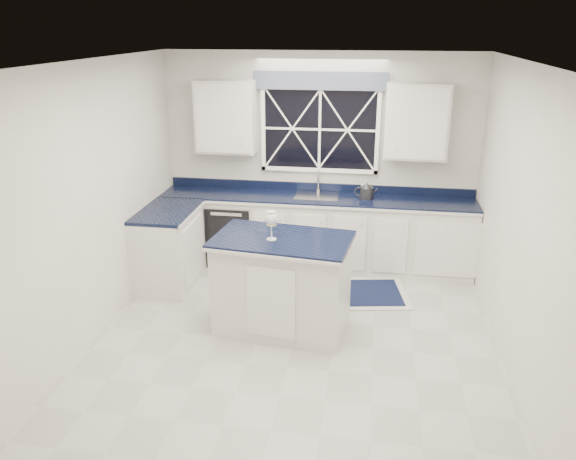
% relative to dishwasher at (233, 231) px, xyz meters
% --- Properties ---
extents(ground, '(4.50, 4.50, 0.00)m').
position_rel_dishwasher_xyz_m(ground, '(1.10, -1.95, -0.41)').
color(ground, '#B6B6B1').
rests_on(ground, ground).
extents(back_wall, '(4.00, 0.10, 2.70)m').
position_rel_dishwasher_xyz_m(back_wall, '(1.10, 0.30, 0.94)').
color(back_wall, silver).
rests_on(back_wall, ground).
extents(base_cabinets, '(3.99, 1.60, 0.90)m').
position_rel_dishwasher_xyz_m(base_cabinets, '(0.77, -0.17, 0.04)').
color(base_cabinets, silver).
rests_on(base_cabinets, ground).
extents(countertop, '(3.98, 0.64, 0.04)m').
position_rel_dishwasher_xyz_m(countertop, '(1.10, 0.00, 0.51)').
color(countertop, black).
rests_on(countertop, base_cabinets).
extents(dishwasher, '(0.60, 0.58, 0.82)m').
position_rel_dishwasher_xyz_m(dishwasher, '(0.00, 0.00, 0.00)').
color(dishwasher, black).
rests_on(dishwasher, ground).
extents(window, '(1.65, 0.09, 1.26)m').
position_rel_dishwasher_xyz_m(window, '(1.10, 0.25, 1.42)').
color(window, black).
rests_on(window, ground).
extents(upper_cabinets, '(3.10, 0.34, 0.90)m').
position_rel_dishwasher_xyz_m(upper_cabinets, '(1.10, 0.13, 1.49)').
color(upper_cabinets, silver).
rests_on(upper_cabinets, ground).
extents(faucet, '(0.05, 0.20, 0.30)m').
position_rel_dishwasher_xyz_m(faucet, '(1.10, 0.19, 0.69)').
color(faucet, '#BBBABD').
rests_on(faucet, countertop).
extents(island, '(1.44, 0.97, 1.01)m').
position_rel_dishwasher_xyz_m(island, '(0.94, -1.68, 0.10)').
color(island, silver).
rests_on(island, ground).
extents(rug, '(1.51, 1.07, 0.02)m').
position_rel_dishwasher_xyz_m(rug, '(1.57, -0.80, -0.40)').
color(rug, beige).
rests_on(rug, ground).
extents(kettle, '(0.29, 0.18, 0.20)m').
position_rel_dishwasher_xyz_m(kettle, '(1.72, 0.03, 0.62)').
color(kettle, '#2B2A2D').
rests_on(kettle, countertop).
extents(wine_glass, '(0.12, 0.12, 0.29)m').
position_rel_dishwasher_xyz_m(wine_glass, '(0.84, -1.74, 0.80)').
color(wine_glass, silver).
rests_on(wine_glass, island).
extents(soap_bottle, '(0.10, 0.11, 0.21)m').
position_rel_dishwasher_xyz_m(soap_bottle, '(1.70, 0.14, 0.64)').
color(soap_bottle, silver).
rests_on(soap_bottle, countertop).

